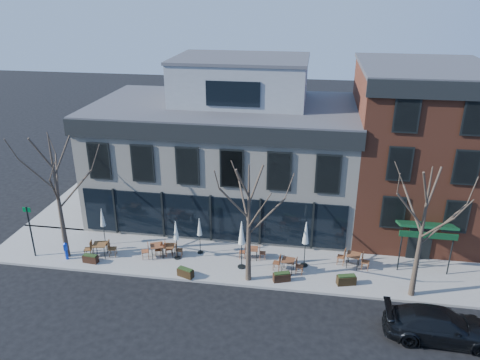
# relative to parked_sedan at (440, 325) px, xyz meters

# --- Properties ---
(ground) EXTENTS (120.00, 120.00, 0.00)m
(ground) POSITION_rel_parked_sedan_xyz_m (-12.73, 7.09, -0.77)
(ground) COLOR black
(ground) RESTS_ON ground
(sidewalk_front) EXTENTS (33.50, 4.70, 0.15)m
(sidewalk_front) POSITION_rel_parked_sedan_xyz_m (-9.48, 4.94, -0.69)
(sidewalk_front) COLOR gray
(sidewalk_front) RESTS_ON ground
(sidewalk_side) EXTENTS (4.50, 12.00, 0.15)m
(sidewalk_side) POSITION_rel_parked_sedan_xyz_m (-23.98, 13.09, -0.69)
(sidewalk_side) COLOR gray
(sidewalk_side) RESTS_ON ground
(corner_building) EXTENTS (18.39, 10.39, 11.10)m
(corner_building) POSITION_rel_parked_sedan_xyz_m (-12.66, 12.15, 3.96)
(corner_building) COLOR beige
(corner_building) RESTS_ON ground
(red_brick_building) EXTENTS (8.20, 11.78, 11.18)m
(red_brick_building) POSITION_rel_parked_sedan_xyz_m (0.27, 12.07, 4.87)
(red_brick_building) COLOR brown
(red_brick_building) RESTS_ON ground
(tree_corner) EXTENTS (3.93, 3.98, 7.92)m
(tree_corner) POSITION_rel_parked_sedan_xyz_m (-21.22, 3.88, 3.48)
(tree_corner) COLOR #382B21
(tree_corner) RESTS_ON sidewalk_front
(tree_mid) EXTENTS (3.50, 3.55, 7.04)m
(tree_mid) POSITION_rel_parked_sedan_xyz_m (-9.72, 3.18, 3.03)
(tree_mid) COLOR #382B21
(tree_mid) RESTS_ON sidewalk_front
(tree_right) EXTENTS (3.72, 3.77, 7.48)m
(tree_right) POSITION_rel_parked_sedan_xyz_m (-0.72, 3.18, 3.26)
(tree_right) COLOR #382B21
(tree_right) RESTS_ON sidewalk_front
(sign_pole) EXTENTS (0.50, 0.10, 3.40)m
(sign_pole) POSITION_rel_parked_sedan_xyz_m (-23.23, 3.59, 1.31)
(sign_pole) COLOR black
(sign_pole) RESTS_ON sidewalk_front
(parked_sedan) EXTENTS (5.32, 2.26, 1.53)m
(parked_sedan) POSITION_rel_parked_sedan_xyz_m (0.00, 0.00, 0.00)
(parked_sedan) COLOR black
(parked_sedan) RESTS_ON ground
(call_box) EXTENTS (0.23, 0.23, 1.17)m
(call_box) POSITION_rel_parked_sedan_xyz_m (-21.08, 3.54, 0.00)
(call_box) COLOR #0E32B8
(call_box) RESTS_ON sidewalk_front
(cafe_set_0) EXTENTS (2.06, 0.95, 1.06)m
(cafe_set_0) POSITION_rel_parked_sedan_xyz_m (-19.16, 4.20, -0.07)
(cafe_set_0) COLOR brown
(cafe_set_0) RESTS_ON sidewalk_front
(cafe_set_1) EXTENTS (1.97, 1.19, 1.02)m
(cafe_set_1) POSITION_rel_parked_sedan_xyz_m (-15.65, 4.67, -0.09)
(cafe_set_1) COLOR brown
(cafe_set_1) RESTS_ON sidewalk_front
(cafe_set_2) EXTENTS (1.77, 0.77, 0.92)m
(cafe_set_2) POSITION_rel_parked_sedan_xyz_m (-14.96, 4.87, -0.14)
(cafe_set_2) COLOR brown
(cafe_set_2) RESTS_ON sidewalk_front
(cafe_set_3) EXTENTS (1.69, 0.72, 0.88)m
(cafe_set_3) POSITION_rel_parked_sedan_xyz_m (-9.79, 5.42, -0.16)
(cafe_set_3) COLOR brown
(cafe_set_3) RESTS_ON sidewalk_front
(cafe_set_4) EXTENTS (1.87, 0.83, 0.97)m
(cafe_set_4) POSITION_rel_parked_sedan_xyz_m (-7.54, 4.34, -0.12)
(cafe_set_4) COLOR brown
(cafe_set_4) RESTS_ON sidewalk_front
(cafe_set_5) EXTENTS (2.00, 0.94, 1.02)m
(cafe_set_5) POSITION_rel_parked_sedan_xyz_m (-3.73, 5.48, -0.09)
(cafe_set_5) COLOR brown
(cafe_set_5) RESTS_ON sidewalk_front
(umbrella_0) EXTENTS (0.41, 0.41, 2.57)m
(umbrella_0) POSITION_rel_parked_sedan_xyz_m (-19.50, 5.61, 1.20)
(umbrella_0) COLOR black
(umbrella_0) RESTS_ON sidewalk_front
(umbrella_1) EXTENTS (0.41, 0.41, 2.58)m
(umbrella_1) POSITION_rel_parked_sedan_xyz_m (-14.37, 4.70, 1.21)
(umbrella_1) COLOR black
(umbrella_1) RESTS_ON sidewalk_front
(umbrella_2) EXTENTS (0.39, 0.39, 2.43)m
(umbrella_2) POSITION_rel_parked_sedan_xyz_m (-13.13, 5.56, 1.10)
(umbrella_2) COLOR black
(umbrella_2) RESTS_ON sidewalk_front
(umbrella_3) EXTENTS (0.49, 0.49, 3.09)m
(umbrella_3) POSITION_rel_parked_sedan_xyz_m (-10.30, 4.35, 1.57)
(umbrella_3) COLOR black
(umbrella_3) RESTS_ON sidewalk_front
(umbrella_4) EXTENTS (0.47, 0.47, 2.96)m
(umbrella_4) POSITION_rel_parked_sedan_xyz_m (-6.62, 5.12, 1.47)
(umbrella_4) COLOR black
(umbrella_4) RESTS_ON sidewalk_front
(planter_0) EXTENTS (0.96, 0.46, 0.52)m
(planter_0) POSITION_rel_parked_sedan_xyz_m (-19.47, 3.43, -0.36)
(planter_0) COLOR black
(planter_0) RESTS_ON sidewalk_front
(planter_1) EXTENTS (1.04, 0.70, 0.54)m
(planter_1) POSITION_rel_parked_sedan_xyz_m (-13.36, 2.89, -0.35)
(planter_1) COLOR black
(planter_1) RESTS_ON sidewalk_front
(planter_2) EXTENTS (1.05, 0.69, 0.55)m
(planter_2) POSITION_rel_parked_sedan_xyz_m (-7.82, 3.33, -0.34)
(planter_2) COLOR black
(planter_2) RESTS_ON sidewalk_front
(planter_3) EXTENTS (1.14, 0.69, 0.59)m
(planter_3) POSITION_rel_parked_sedan_xyz_m (-4.20, 3.59, -0.32)
(planter_3) COLOR black
(planter_3) RESTS_ON sidewalk_front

